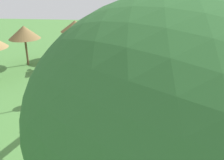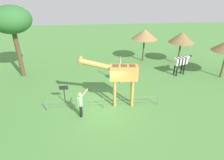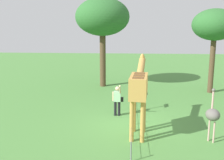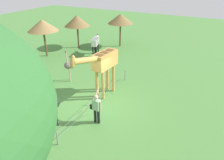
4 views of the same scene
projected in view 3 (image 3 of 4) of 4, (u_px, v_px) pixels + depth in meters
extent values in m
plane|color=#4C843D|center=(134.00, 125.00, 13.27)|extent=(60.00, 60.00, 0.00)
cylinder|color=#C69347|center=(134.00, 112.00, 12.39)|extent=(0.18, 0.18, 1.80)
cylinder|color=#C69347|center=(144.00, 113.00, 12.32)|extent=(0.18, 0.18, 1.80)
cylinder|color=#C69347|center=(132.00, 121.00, 11.33)|extent=(0.18, 0.18, 1.80)
cylinder|color=#C69347|center=(142.00, 122.00, 11.26)|extent=(0.18, 0.18, 1.80)
cube|color=#C69347|center=(139.00, 86.00, 11.54)|extent=(1.76, 0.86, 0.90)
cube|color=brown|center=(140.00, 73.00, 11.93)|extent=(0.40, 0.47, 0.02)
cube|color=brown|center=(139.00, 75.00, 11.44)|extent=(0.40, 0.47, 0.02)
cube|color=brown|center=(138.00, 78.00, 10.96)|extent=(0.40, 0.47, 0.02)
cylinder|color=#C69347|center=(141.00, 68.00, 12.97)|extent=(2.10, 0.52, 0.80)
ellipsoid|color=#C69347|center=(142.00, 60.00, 13.89)|extent=(0.45, 0.30, 0.69)
cylinder|color=brown|center=(141.00, 56.00, 13.85)|extent=(0.05, 0.05, 0.14)
cylinder|color=brown|center=(144.00, 56.00, 13.85)|extent=(0.05, 0.05, 0.14)
cylinder|color=black|center=(119.00, 109.00, 14.57)|extent=(0.14, 0.14, 0.78)
cylinder|color=black|center=(115.00, 108.00, 14.59)|extent=(0.14, 0.14, 0.78)
cube|color=#93C699|center=(117.00, 96.00, 14.44)|extent=(0.26, 0.37, 0.55)
sphere|color=#D8AD8C|center=(117.00, 89.00, 14.35)|extent=(0.22, 0.22, 0.22)
cylinder|color=#D8AD8C|center=(120.00, 89.00, 14.07)|extent=(0.40, 0.10, 0.49)
cylinder|color=#D8AD8C|center=(113.00, 96.00, 14.47)|extent=(0.08, 0.08, 0.50)
cube|color=black|center=(121.00, 99.00, 14.50)|extent=(0.13, 0.21, 0.24)
cylinder|color=#CC9E93|center=(209.00, 131.00, 11.46)|extent=(0.07, 0.07, 0.90)
cylinder|color=#CC9E93|center=(214.00, 132.00, 11.29)|extent=(0.07, 0.07, 0.90)
ellipsoid|color=#66605B|center=(213.00, 115.00, 11.22)|extent=(0.70, 0.56, 0.49)
cylinder|color=#CC9E93|center=(213.00, 101.00, 11.25)|extent=(0.08, 0.08, 0.80)
sphere|color=#66605B|center=(214.00, 90.00, 11.16)|extent=(0.14, 0.14, 0.14)
cylinder|color=brown|center=(212.00, 66.00, 19.01)|extent=(0.36, 0.36, 3.77)
ellipsoid|color=#2D662D|center=(215.00, 25.00, 18.43)|extent=(3.03, 3.03, 2.12)
cylinder|color=brown|center=(103.00, 60.00, 20.88)|extent=(0.45, 0.45, 4.03)
ellipsoid|color=#2D662D|center=(102.00, 17.00, 20.20)|extent=(3.98, 3.98, 2.79)
cylinder|color=black|center=(146.00, 101.00, 15.57)|extent=(0.06, 0.06, 0.95)
cube|color=#2D2D2D|center=(146.00, 90.00, 15.43)|extent=(0.56, 0.21, 0.38)
cylinder|color=slate|center=(131.00, 152.00, 9.78)|extent=(0.05, 0.05, 0.75)
cylinder|color=slate|center=(131.00, 118.00, 13.20)|extent=(0.05, 0.05, 0.75)
cylinder|color=slate|center=(130.00, 98.00, 16.61)|extent=(0.05, 0.05, 0.75)
cube|color=slate|center=(131.00, 113.00, 13.14)|extent=(7.00, 0.01, 0.01)
cube|color=slate|center=(131.00, 119.00, 13.21)|extent=(7.00, 0.01, 0.01)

